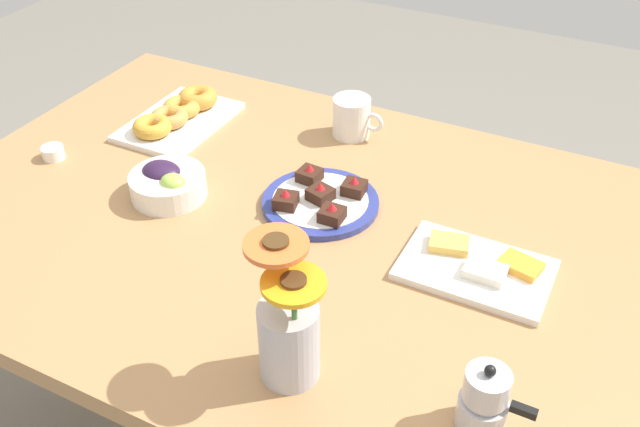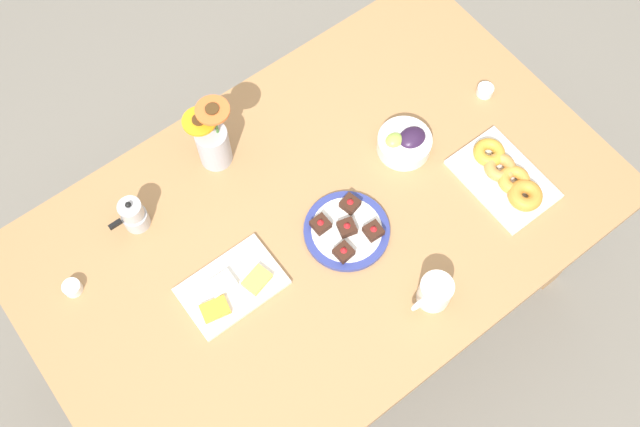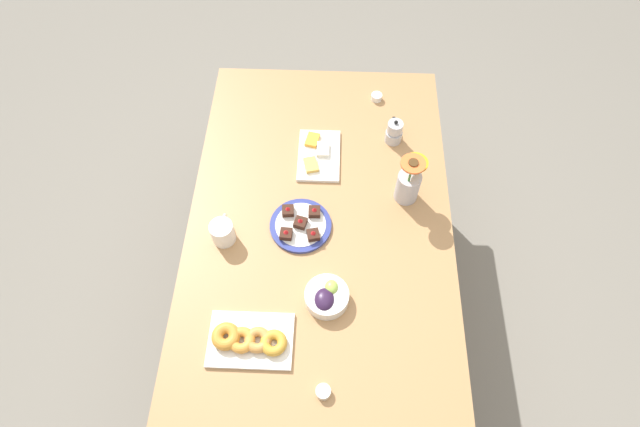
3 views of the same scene
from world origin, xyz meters
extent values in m
plane|color=slate|center=(0.00, 0.00, 0.00)|extent=(6.00, 6.00, 0.00)
cube|color=#A87A4C|center=(0.00, 0.00, 0.72)|extent=(1.60, 1.00, 0.04)
cube|color=#A87A4C|center=(-0.72, -0.42, 0.35)|extent=(0.07, 0.07, 0.70)
cube|color=#A87A4C|center=(0.72, -0.42, 0.35)|extent=(0.07, 0.07, 0.70)
cube|color=#A87A4C|center=(-0.72, 0.42, 0.35)|extent=(0.07, 0.07, 0.70)
cylinder|color=white|center=(-0.10, 0.35, 0.79)|extent=(0.09, 0.09, 0.09)
cylinder|color=brown|center=(-0.10, 0.35, 0.83)|extent=(0.08, 0.08, 0.00)
torus|color=white|center=(-0.04, 0.35, 0.79)|extent=(0.05, 0.01, 0.05)
cylinder|color=white|center=(-0.32, -0.04, 0.77)|extent=(0.15, 0.15, 0.05)
ellipsoid|color=#2D1938|center=(-0.34, -0.03, 0.79)|extent=(0.08, 0.07, 0.04)
ellipsoid|color=#9EC14C|center=(-0.30, -0.05, 0.79)|extent=(0.05, 0.05, 0.04)
cube|color=white|center=(0.30, 0.02, 0.75)|extent=(0.26, 0.17, 0.01)
cube|color=#EFB74C|center=(0.24, 0.05, 0.76)|extent=(0.08, 0.07, 0.02)
cube|color=white|center=(0.32, 0.00, 0.76)|extent=(0.07, 0.05, 0.02)
cube|color=orange|center=(0.37, 0.05, 0.76)|extent=(0.08, 0.06, 0.02)
cube|color=white|center=(-0.48, 0.21, 0.75)|extent=(0.19, 0.28, 0.01)
torus|color=gold|center=(-0.49, 0.13, 0.77)|extent=(0.11, 0.11, 0.03)
torus|color=#C88741|center=(-0.48, 0.18, 0.77)|extent=(0.09, 0.09, 0.03)
torus|color=orange|center=(-0.49, 0.24, 0.77)|extent=(0.11, 0.11, 0.03)
torus|color=#CA852F|center=(-0.48, 0.29, 0.77)|extent=(0.10, 0.10, 0.04)
cylinder|color=white|center=(0.63, -0.23, 0.75)|extent=(0.05, 0.05, 0.03)
cylinder|color=#C68923|center=(0.63, -0.23, 0.76)|extent=(0.04, 0.04, 0.01)
cylinder|color=white|center=(-0.63, -0.03, 0.75)|extent=(0.05, 0.05, 0.03)
cylinder|color=maroon|center=(-0.63, -0.03, 0.76)|extent=(0.04, 0.04, 0.01)
cylinder|color=navy|center=(-0.04, 0.07, 0.75)|extent=(0.23, 0.23, 0.01)
cylinder|color=white|center=(-0.04, 0.07, 0.75)|extent=(0.19, 0.19, 0.01)
cube|color=#381E14|center=(-0.09, 0.12, 0.77)|extent=(0.05, 0.05, 0.02)
cone|color=red|center=(-0.09, 0.12, 0.79)|extent=(0.02, 0.02, 0.01)
cube|color=#381E14|center=(0.01, 0.12, 0.77)|extent=(0.05, 0.05, 0.02)
cone|color=red|center=(0.01, 0.12, 0.79)|extent=(0.02, 0.02, 0.01)
cube|color=#381E14|center=(-0.09, 0.02, 0.77)|extent=(0.05, 0.05, 0.02)
cone|color=red|center=(-0.09, 0.02, 0.79)|extent=(0.02, 0.02, 0.01)
cube|color=#381E14|center=(0.01, 0.02, 0.77)|extent=(0.04, 0.04, 0.02)
cone|color=red|center=(0.01, 0.02, 0.79)|extent=(0.02, 0.02, 0.01)
cube|color=#381E14|center=(-0.04, 0.07, 0.77)|extent=(0.05, 0.05, 0.02)
cone|color=red|center=(-0.04, 0.07, 0.79)|extent=(0.02, 0.02, 0.01)
cylinder|color=#B2B2BC|center=(0.12, -0.33, 0.81)|extent=(0.09, 0.09, 0.13)
cylinder|color=#3D702D|center=(0.10, -0.32, 0.92)|extent=(0.01, 0.01, 0.10)
cylinder|color=orange|center=(0.10, -0.32, 0.98)|extent=(0.09, 0.09, 0.01)
cylinder|color=#472D14|center=(0.10, -0.32, 0.98)|extent=(0.04, 0.04, 0.01)
cylinder|color=#3D702D|center=(0.13, -0.34, 0.90)|extent=(0.01, 0.01, 0.06)
cylinder|color=orange|center=(0.13, -0.34, 0.94)|extent=(0.09, 0.09, 0.01)
cylinder|color=#472D14|center=(0.13, -0.34, 0.94)|extent=(0.04, 0.04, 0.01)
cylinder|color=#B7B7BC|center=(0.40, -0.29, 0.77)|extent=(0.07, 0.07, 0.05)
cylinder|color=#B7B7BC|center=(0.40, -0.29, 0.79)|extent=(0.05, 0.05, 0.01)
cylinder|color=#B7B7BC|center=(0.40, -0.29, 0.82)|extent=(0.06, 0.06, 0.04)
sphere|color=black|center=(0.40, -0.29, 0.85)|extent=(0.02, 0.02, 0.02)
cube|color=black|center=(0.45, -0.29, 0.80)|extent=(0.04, 0.01, 0.01)
camera|label=1|loc=(0.48, -0.95, 1.57)|focal=40.00mm
camera|label=2|loc=(0.48, 0.63, 2.50)|focal=40.00mm
camera|label=3|loc=(-0.97, -0.04, 2.37)|focal=28.00mm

